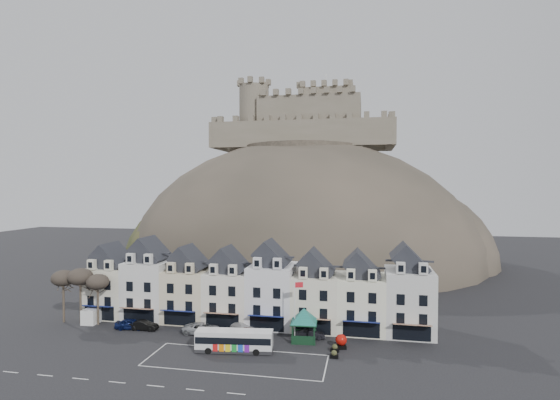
# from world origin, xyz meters

# --- Properties ---
(ground) EXTENTS (300.00, 300.00, 0.00)m
(ground) POSITION_xyz_m (0.00, 0.00, 0.00)
(ground) COLOR black
(ground) RESTS_ON ground
(coach_bay_markings) EXTENTS (22.00, 7.50, 0.01)m
(coach_bay_markings) POSITION_xyz_m (2.00, 1.25, 0.00)
(coach_bay_markings) COLOR silver
(coach_bay_markings) RESTS_ON ground
(townhouse_terrace) EXTENTS (54.40, 9.35, 11.80)m
(townhouse_terrace) POSITION_xyz_m (0.15, 15.97, 5.30)
(townhouse_terrace) COLOR silver
(townhouse_terrace) RESTS_ON ground
(castle_hill) EXTENTS (100.00, 76.00, 68.00)m
(castle_hill) POSITION_xyz_m (1.25, 68.95, 0.11)
(castle_hill) COLOR #353229
(castle_hill) RESTS_ON ground
(castle) EXTENTS (50.20, 22.20, 22.00)m
(castle) POSITION_xyz_m (0.51, 75.93, 40.19)
(castle) COLOR #67604F
(castle) RESTS_ON ground
(tree_left_far) EXTENTS (3.61, 3.61, 8.24)m
(tree_left_far) POSITION_xyz_m (-29.00, 10.50, 6.90)
(tree_left_far) COLOR #3A2F25
(tree_left_far) RESTS_ON ground
(tree_left_mid) EXTENTS (3.78, 3.78, 8.64)m
(tree_left_mid) POSITION_xyz_m (-26.00, 10.50, 7.24)
(tree_left_mid) COLOR #3A2F25
(tree_left_mid) RESTS_ON ground
(tree_left_near) EXTENTS (3.43, 3.43, 7.84)m
(tree_left_near) POSITION_xyz_m (-23.00, 10.50, 6.55)
(tree_left_near) COLOR #3A2F25
(tree_left_near) RESTS_ON ground
(bus) EXTENTS (10.13, 3.48, 2.80)m
(bus) POSITION_xyz_m (0.94, 3.94, 1.55)
(bus) COLOR #262628
(bus) RESTS_ON ground
(bus_shelter) EXTENTS (7.18, 7.18, 4.57)m
(bus_shelter) POSITION_xyz_m (9.24, 9.50, 3.55)
(bus_shelter) COLOR black
(bus_shelter) RESTS_ON ground
(red_buoy) EXTENTS (1.50, 1.50, 1.86)m
(red_buoy) POSITION_xyz_m (14.43, 7.83, 0.95)
(red_buoy) COLOR black
(red_buoy) RESTS_ON ground
(flagpole) EXTENTS (1.16, 0.49, 8.46)m
(flagpole) POSITION_xyz_m (8.09, 9.17, 4.83)
(flagpole) COLOR silver
(flagpole) RESTS_ON ground
(white_van) EXTENTS (2.44, 5.08, 2.26)m
(white_van) POSITION_xyz_m (-24.44, 12.00, 1.14)
(white_van) COLOR white
(white_van) RESTS_ON ground
(planter_west) EXTENTS (1.14, 0.84, 1.03)m
(planter_west) POSITION_xyz_m (13.70, 6.35, 0.50)
(planter_west) COLOR black
(planter_west) RESTS_ON ground
(planter_east) EXTENTS (1.05, 0.71, 1.01)m
(planter_east) POSITION_xyz_m (13.77, 4.27, 0.49)
(planter_east) COLOR black
(planter_east) RESTS_ON ground
(car_navy) EXTENTS (4.82, 2.52, 1.56)m
(car_navy) POSITION_xyz_m (-16.89, 9.50, 0.78)
(car_navy) COLOR #0D1642
(car_navy) RESTS_ON ground
(car_black) EXTENTS (4.27, 1.57, 1.40)m
(car_black) POSITION_xyz_m (-14.80, 9.50, 0.70)
(car_black) COLOR black
(car_black) RESTS_ON ground
(car_silver) EXTENTS (5.53, 2.64, 1.55)m
(car_silver) POSITION_xyz_m (-5.60, 9.50, 0.78)
(car_silver) COLOR #999CA0
(car_silver) RESTS_ON ground
(car_white) EXTENTS (4.61, 3.31, 1.24)m
(car_white) POSITION_xyz_m (-0.40, 12.00, 0.62)
(car_white) COLOR silver
(car_white) RESTS_ON ground
(car_maroon) EXTENTS (4.04, 1.64, 1.38)m
(car_maroon) POSITION_xyz_m (1.43, 9.50, 0.69)
(car_maroon) COLOR #581405
(car_maroon) RESTS_ON ground
(car_charcoal) EXTENTS (4.30, 2.37, 1.34)m
(car_charcoal) POSITION_xyz_m (10.00, 10.44, 0.67)
(car_charcoal) COLOR black
(car_charcoal) RESTS_ON ground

